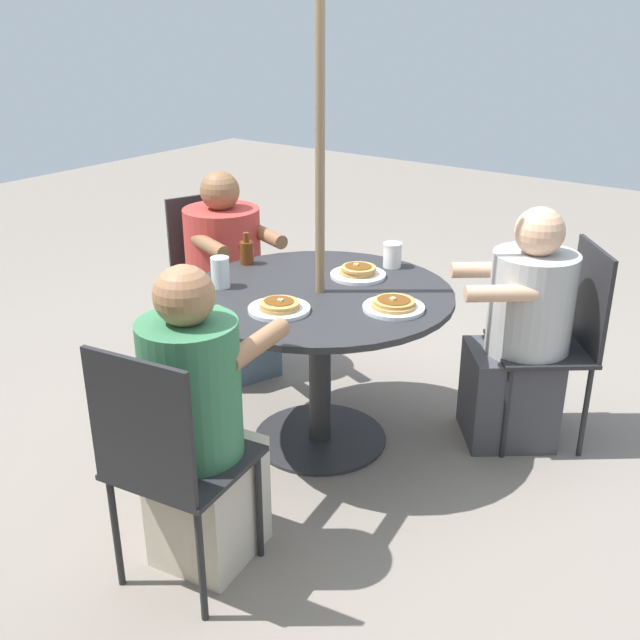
{
  "coord_description": "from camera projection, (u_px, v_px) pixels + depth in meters",
  "views": [
    {
      "loc": [
        -1.73,
        2.37,
        1.83
      ],
      "look_at": [
        0.0,
        0.0,
        0.59
      ],
      "focal_mm": 42.0,
      "sensor_mm": 36.0,
      "label": 1
    }
  ],
  "objects": [
    {
      "name": "patio_chair_east",
      "position": [
        561.0,
        333.0,
        3.25
      ],
      "size": [
        0.57,
        0.57,
        0.9
      ],
      "rotation": [
        0.0,
        0.0,
        -0.91
      ],
      "color": "#232326",
      "rests_on": "ground"
    },
    {
      "name": "drinking_glass_a",
      "position": [
        220.0,
        272.0,
        3.16
      ],
      "size": [
        0.08,
        0.08,
        0.13
      ],
      "primitive_type": "cylinder",
      "color": "silver",
      "rests_on": "patio_table"
    },
    {
      "name": "patio_chair_south",
      "position": [
        212.0,
        270.0,
        4.02
      ],
      "size": [
        0.52,
        0.52,
        0.9
      ],
      "rotation": [
        0.0,
        0.0,
        1.22
      ],
      "color": "#232326",
      "rests_on": "ground"
    },
    {
      "name": "syrup_bottle",
      "position": [
        247.0,
        252.0,
        3.45
      ],
      "size": [
        0.08,
        0.06,
        0.15
      ],
      "color": "#602D0F",
      "rests_on": "patio_table"
    },
    {
      "name": "coffee_cup",
      "position": [
        392.0,
        255.0,
        3.41
      ],
      "size": [
        0.09,
        0.09,
        0.11
      ],
      "color": "white",
      "rests_on": "patio_table"
    },
    {
      "name": "umbrella_pole",
      "position": [
        320.0,
        167.0,
        2.93
      ],
      "size": [
        0.04,
        0.04,
        2.48
      ],
      "primitive_type": "cylinder",
      "color": "#846B4C",
      "rests_on": "ground"
    },
    {
      "name": "ground_plane",
      "position": [
        320.0,
        439.0,
        3.41
      ],
      "size": [
        12.0,
        12.0,
        0.0
      ],
      "primitive_type": "plane",
      "color": "gray"
    },
    {
      "name": "pancake_plate_b",
      "position": [
        394.0,
        306.0,
        2.94
      ],
      "size": [
        0.25,
        0.25,
        0.05
      ],
      "color": "white",
      "rests_on": "patio_table"
    },
    {
      "name": "diner_north",
      "position": [
        199.0,
        433.0,
        2.5
      ],
      "size": [
        0.39,
        0.54,
        1.1
      ],
      "rotation": [
        0.0,
        0.0,
        -2.99
      ],
      "color": "beige",
      "rests_on": "ground"
    },
    {
      "name": "patio_table",
      "position": [
        320.0,
        324.0,
        3.19
      ],
      "size": [
        1.13,
        1.13,
        0.72
      ],
      "color": "#28282B",
      "rests_on": "ground"
    },
    {
      "name": "pancake_plate_a",
      "position": [
        358.0,
        273.0,
        3.29
      ],
      "size": [
        0.25,
        0.25,
        0.06
      ],
      "color": "white",
      "rests_on": "patio_table"
    },
    {
      "name": "patio_chair_north",
      "position": [
        167.0,
        457.0,
        2.36
      ],
      "size": [
        0.46,
        0.46,
        0.9
      ],
      "rotation": [
        0.0,
        0.0,
        -2.99
      ],
      "color": "#232326",
      "rests_on": "ground"
    },
    {
      "name": "diner_south",
      "position": [
        227.0,
        286.0,
        3.9
      ],
      "size": [
        0.58,
        0.52,
        1.07
      ],
      "rotation": [
        0.0,
        0.0,
        1.22
      ],
      "color": "slate",
      "rests_on": "ground"
    },
    {
      "name": "diner_east",
      "position": [
        521.0,
        340.0,
        3.25
      ],
      "size": [
        0.58,
        0.56,
        1.07
      ],
      "rotation": [
        0.0,
        0.0,
        -0.91
      ],
      "color": "#3D3D42",
      "rests_on": "ground"
    },
    {
      "name": "pancake_plate_c",
      "position": [
        280.0,
        307.0,
        2.92
      ],
      "size": [
        0.25,
        0.25,
        0.05
      ],
      "color": "white",
      "rests_on": "patio_table"
    }
  ]
}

